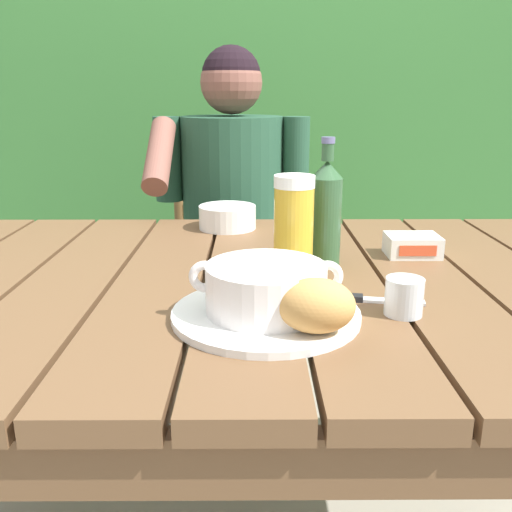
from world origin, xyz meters
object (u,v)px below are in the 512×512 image
at_px(water_glass_small, 404,297).
at_px(diner_bowl, 227,217).
at_px(beer_bottle, 326,212).
at_px(person_eating, 231,211).
at_px(butter_tub, 412,245).
at_px(beer_glass, 293,226).
at_px(bread_roll, 316,306).
at_px(table_knife, 361,299).
at_px(serving_plate, 266,314).
at_px(soup_bowl, 266,287).
at_px(chair_near_diner, 235,260).

distance_m(water_glass_small, diner_bowl, 0.65).
bearing_deg(beer_bottle, person_eating, 107.96).
bearing_deg(butter_tub, beer_glass, -153.88).
relative_size(bread_roll, butter_tub, 1.06).
bearing_deg(bread_roll, table_knife, 57.97).
bearing_deg(serving_plate, diner_bowl, 98.18).
xyz_separation_m(bread_roll, water_glass_small, (0.15, 0.09, -0.02)).
distance_m(soup_bowl, diner_bowl, 0.60).
height_order(bread_roll, beer_bottle, beer_bottle).
distance_m(beer_bottle, table_knife, 0.24).
bearing_deg(bread_roll, beer_glass, 92.33).
distance_m(soup_bowl, beer_bottle, 0.31).
height_order(butter_tub, diner_bowl, diner_bowl).
height_order(chair_near_diner, beer_bottle, beer_bottle).
bearing_deg(serving_plate, soup_bowl, 0.00).
relative_size(soup_bowl, water_glass_small, 3.94).
xyz_separation_m(person_eating, soup_bowl, (0.09, -0.93, 0.08)).
height_order(butter_tub, table_knife, butter_tub).
bearing_deg(water_glass_small, table_knife, 133.26).
bearing_deg(soup_bowl, diner_bowl, 98.18).
distance_m(bread_roll, diner_bowl, 0.69).
bearing_deg(diner_bowl, table_knife, -64.74).
bearing_deg(beer_glass, chair_near_diner, 98.69).
height_order(serving_plate, diner_bowl, diner_bowl).
bearing_deg(chair_near_diner, beer_glass, -81.31).
distance_m(serving_plate, water_glass_small, 0.22).
bearing_deg(soup_bowl, person_eating, 95.38).
xyz_separation_m(serving_plate, beer_glass, (0.06, 0.21, 0.09)).
height_order(beer_bottle, water_glass_small, beer_bottle).
height_order(person_eating, soup_bowl, person_eating).
bearing_deg(beer_glass, soup_bowl, -104.93).
bearing_deg(soup_bowl, beer_glass, 75.07).
bearing_deg(water_glass_small, butter_tub, 72.33).
xyz_separation_m(beer_bottle, table_knife, (0.04, -0.21, -0.10)).
height_order(water_glass_small, butter_tub, water_glass_small).
bearing_deg(water_glass_small, serving_plate, -176.87).
height_order(chair_near_diner, diner_bowl, chair_near_diner).
distance_m(person_eating, beer_bottle, 0.70).
xyz_separation_m(soup_bowl, beer_glass, (0.06, 0.21, 0.05)).
xyz_separation_m(bread_roll, beer_bottle, (0.06, 0.36, 0.06)).
relative_size(beer_glass, butter_tub, 1.73).
distance_m(person_eating, beer_glass, 0.75).
relative_size(person_eating, soup_bowl, 5.17).
relative_size(serving_plate, butter_tub, 2.65).
relative_size(chair_near_diner, beer_glass, 5.15).
relative_size(chair_near_diner, bread_roll, 8.41).
bearing_deg(diner_bowl, beer_bottle, -56.24).
bearing_deg(water_glass_small, beer_bottle, 108.96).
xyz_separation_m(soup_bowl, bread_roll, (0.07, -0.08, 0.00)).
bearing_deg(water_glass_small, person_eating, 108.25).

